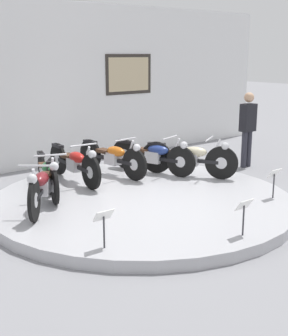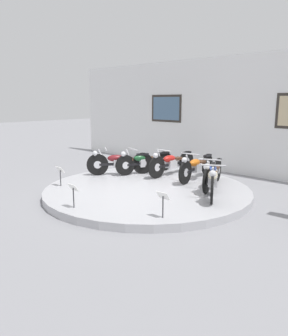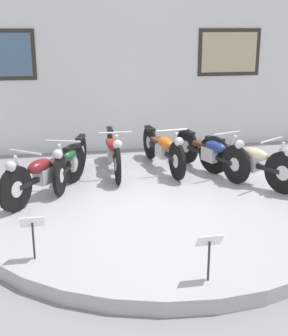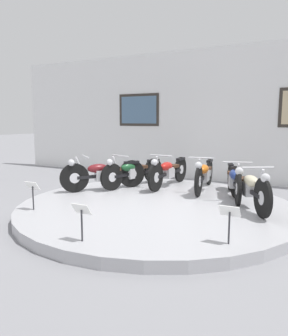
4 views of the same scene
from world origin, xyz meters
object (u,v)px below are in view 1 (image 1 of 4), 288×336
Objects in this scene: motorcycle_green at (48,173)px; info_placard_front_centre at (244,210)px; info_placard_front_left at (104,221)px; motorcycle_blue at (154,155)px; motorcycle_red at (75,162)px; motorcycle_maroon at (43,184)px; motorcycle_cream at (190,157)px; info_placard_front_right at (274,177)px; motorcycle_orange at (113,156)px; visitor_standing at (248,125)px.

info_placard_front_centre is (1.19, -3.39, -0.01)m from motorcycle_green.
motorcycle_blue is at bearing 41.68° from info_placard_front_left.
motorcycle_green is at bearing 78.53° from info_placard_front_left.
info_placard_front_left is (-1.28, -2.98, -0.02)m from motorcycle_red.
motorcycle_cream is at bearing -0.04° from motorcycle_maroon.
motorcycle_green is 3.69× the size of info_placard_front_right.
motorcycle_maroon is at bearing 179.96° from motorcycle_cream.
motorcycle_maroon is at bearing -166.88° from motorcycle_blue.
motorcycle_green is 2.39m from motorcycle_blue.
motorcycle_orange is (0.88, -0.00, -0.00)m from motorcycle_red.
motorcycle_cream reaches higher than motorcycle_green.
motorcycle_green is at bearing 175.82° from visitor_standing.
motorcycle_blue is 3.68× the size of info_placard_front_left.
motorcycle_blue reaches higher than motorcycle_green.
info_placard_front_centre is at bearing -155.01° from info_placard_front_right.
info_placard_front_right is at bearing -86.47° from motorcycle_cream.
motorcycle_orange is at bearing 113.21° from info_placard_front_right.
motorcycle_blue is 3.60m from info_placard_front_centre.
info_placard_front_left is at bearing 180.00° from info_placard_front_right.
info_placard_front_left is at bearing -149.69° from motorcycle_cream.
motorcycle_cream is (1.16, -1.04, 0.01)m from motorcycle_orange.
motorcycle_maroon is 3.85m from info_placard_front_right.
motorcycle_orange is at bearing -0.00° from motorcycle_red.
motorcycle_red reaches higher than info_placard_front_right.
motorcycle_green is at bearing 109.37° from info_placard_front_centre.
motorcycle_blue is at bearing -27.07° from motorcycle_orange.
motorcycle_maroon reaches higher than info_placard_front_centre.
motorcycle_maroon is 3.20m from motorcycle_cream.
motorcycle_maroon is 1.94m from info_placard_front_left.
motorcycle_red is at bearing 96.60° from info_placard_front_centre.
motorcycle_cream is 1.02× the size of visitor_standing.
info_placard_front_left is (-0.12, -1.94, -0.02)m from motorcycle_maroon.
info_placard_front_centre is at bearing -109.38° from motorcycle_blue.
motorcycle_cream reaches higher than motorcycle_orange.
visitor_standing is at bearing 8.17° from motorcycle_cream.
motorcycle_red is at bearing 152.97° from motorcycle_cream.
motorcycle_cream reaches higher than motorcycle_red.
motorcycle_orange is at bearing 83.34° from info_placard_front_centre.
motorcycle_blue is (2.39, 0.00, 0.01)m from motorcycle_green.
motorcycle_orange is 3.24m from info_placard_front_right.
motorcycle_orange is 3.85× the size of info_placard_front_right.
motorcycle_green is 0.85m from motorcycle_red.
motorcycle_cream reaches higher than motorcycle_blue.
motorcycle_cream is (2.04, -1.04, 0.01)m from motorcycle_red.
motorcycle_red is at bearing 41.64° from motorcycle_maroon.
motorcycle_green is at bearing -166.71° from motorcycle_orange.
motorcycle_cream is at bearing -27.03° from motorcycle_red.
motorcycle_orange is 1.05× the size of motorcycle_blue.
motorcycle_red reaches higher than motorcycle_green.
motorcycle_maroon reaches higher than motorcycle_green.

